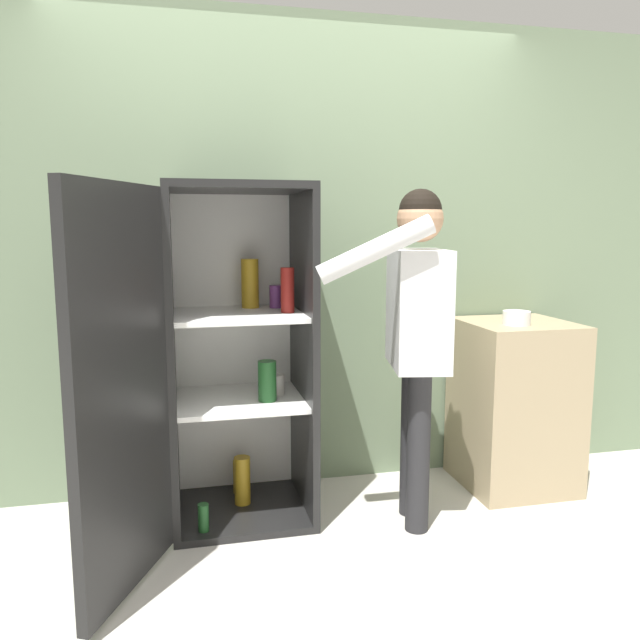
{
  "coord_description": "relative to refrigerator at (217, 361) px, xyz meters",
  "views": [
    {
      "loc": [
        -0.64,
        -2.38,
        1.44
      ],
      "look_at": [
        0.06,
        0.62,
        0.98
      ],
      "focal_mm": 35.0,
      "sensor_mm": 36.0,
      "label": 1
    }
  ],
  "objects": [
    {
      "name": "wall_back",
      "position": [
        0.46,
        0.44,
        0.46
      ],
      "size": [
        7.0,
        0.06,
        2.55
      ],
      "color": "gray",
      "rests_on": "ground_plane"
    },
    {
      "name": "person",
      "position": [
        0.92,
        -0.19,
        0.21
      ],
      "size": [
        0.69,
        0.57,
        1.61
      ],
      "color": "#262628",
      "rests_on": "ground_plane"
    },
    {
      "name": "counter",
      "position": [
        1.63,
        0.11,
        -0.35
      ],
      "size": [
        0.57,
        0.57,
        0.92
      ],
      "color": "tan",
      "rests_on": "ground_plane"
    },
    {
      "name": "refrigerator",
      "position": [
        0.0,
        0.0,
        0.0
      ],
      "size": [
        1.0,
        1.23,
        1.64
      ],
      "color": "black",
      "rests_on": "ground_plane"
    },
    {
      "name": "bowl",
      "position": [
        1.57,
        0.02,
        0.15
      ],
      "size": [
        0.14,
        0.14,
        0.07
      ],
      "color": "white",
      "rests_on": "counter"
    },
    {
      "name": "ground_plane",
      "position": [
        0.46,
        -0.54,
        -0.81
      ],
      "size": [
        12.0,
        12.0,
        0.0
      ],
      "primitive_type": "plane",
      "color": "beige"
    }
  ]
}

